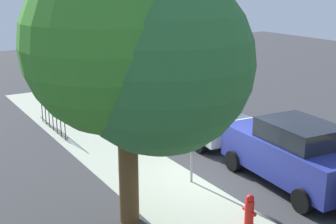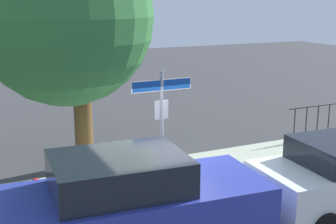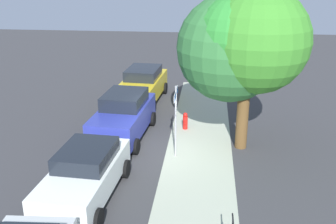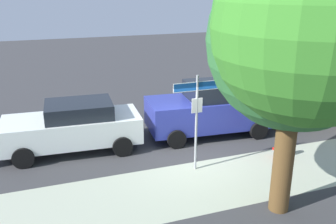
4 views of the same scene
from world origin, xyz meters
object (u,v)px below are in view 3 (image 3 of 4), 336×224
object	(u,v)px
car_blue	(124,116)
fire_hydrant	(185,121)
car_yellow	(143,85)
shade_tree	(244,43)
street_sign	(176,108)
car_white	(85,173)

from	to	relation	value
car_blue	fire_hydrant	xyz separation A→B (m)	(-1.13, 2.55, -0.58)
car_yellow	fire_hydrant	world-z (taller)	car_yellow
shade_tree	fire_hydrant	distance (m)	4.68
street_sign	fire_hydrant	size ratio (longest dim) A/B	3.64
car_white	fire_hydrant	xyz separation A→B (m)	(-5.93, 2.75, -0.45)
shade_tree	car_blue	distance (m)	5.80
shade_tree	car_blue	xyz separation A→B (m)	(-0.39, -4.79, -3.24)
shade_tree	car_white	world-z (taller)	shade_tree
car_yellow	car_white	size ratio (longest dim) A/B	1.09
shade_tree	car_white	xyz separation A→B (m)	(4.41, -4.99, -3.37)
shade_tree	street_sign	bearing A→B (deg)	-63.30
fire_hydrant	shade_tree	bearing A→B (deg)	55.75
car_blue	car_white	bearing A→B (deg)	2.03
car_white	car_blue	bearing A→B (deg)	-178.85
car_yellow	car_blue	xyz separation A→B (m)	(4.80, -0.00, 0.05)
car_yellow	fire_hydrant	distance (m)	4.50
car_yellow	car_blue	bearing A→B (deg)	4.26
car_yellow	car_blue	distance (m)	4.80
car_blue	fire_hydrant	distance (m)	2.85
fire_hydrant	car_white	bearing A→B (deg)	-24.92
car_white	fire_hydrant	bearing A→B (deg)	158.62
car_yellow	shade_tree	bearing A→B (deg)	46.93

